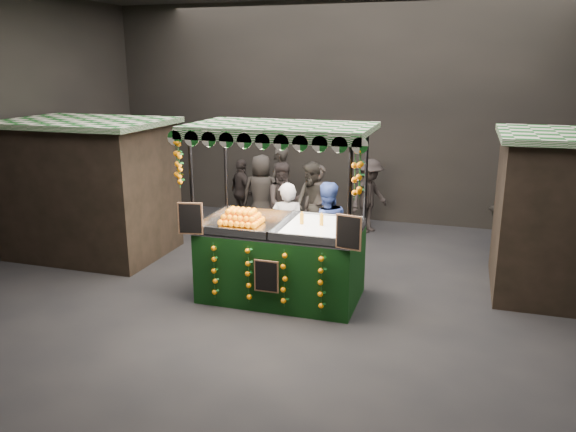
% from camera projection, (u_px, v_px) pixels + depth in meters
% --- Properties ---
extents(ground, '(12.00, 12.00, 0.00)m').
position_uv_depth(ground, '(294.00, 298.00, 8.96)').
color(ground, black).
rests_on(ground, ground).
extents(market_hall, '(12.10, 10.10, 5.05)m').
position_uv_depth(market_hall, '(295.00, 80.00, 8.08)').
color(market_hall, black).
rests_on(market_hall, ground).
extents(neighbour_stall_left, '(3.00, 2.20, 2.60)m').
position_uv_depth(neighbour_stall_left, '(90.00, 187.00, 10.81)').
color(neighbour_stall_left, black).
rests_on(neighbour_stall_left, ground).
extents(juice_stall, '(2.83, 1.67, 2.75)m').
position_uv_depth(juice_stall, '(281.00, 247.00, 8.76)').
color(juice_stall, black).
rests_on(juice_stall, ground).
extents(vendor_grey, '(0.70, 0.55, 1.68)m').
position_uv_depth(vendor_grey, '(287.00, 230.00, 9.69)').
color(vendor_grey, gray).
rests_on(vendor_grey, ground).
extents(vendor_blue, '(1.01, 0.92, 1.68)m').
position_uv_depth(vendor_blue, '(326.00, 230.00, 9.70)').
color(vendor_blue, navy).
rests_on(vendor_blue, ground).
extents(shopper_0, '(0.69, 0.52, 1.69)m').
position_uv_depth(shopper_0, '(319.00, 207.00, 11.23)').
color(shopper_0, black).
rests_on(shopper_0, ground).
extents(shopper_1, '(1.08, 1.05, 1.75)m').
position_uv_depth(shopper_1, '(312.00, 206.00, 11.19)').
color(shopper_1, '#292622').
rests_on(shopper_1, ground).
extents(shopper_2, '(0.92, 0.86, 1.52)m').
position_uv_depth(shopper_2, '(242.00, 192.00, 12.93)').
color(shopper_2, '#2A2422').
rests_on(shopper_2, ground).
extents(shopper_3, '(1.07, 1.21, 1.62)m').
position_uv_depth(shopper_3, '(369.00, 196.00, 12.31)').
color(shopper_3, black).
rests_on(shopper_3, ground).
extents(shopper_4, '(0.92, 0.67, 1.72)m').
position_uv_depth(shopper_4, '(261.00, 194.00, 12.27)').
color(shopper_4, '#292521').
rests_on(shopper_4, ground).
extents(shopper_5, '(1.26, 1.41, 1.55)m').
position_uv_depth(shopper_5, '(511.00, 221.00, 10.48)').
color(shopper_5, '#2D2925').
rests_on(shopper_5, ground).
extents(shopper_6, '(0.51, 0.71, 1.85)m').
position_uv_depth(shopper_6, '(279.00, 187.00, 12.66)').
color(shopper_6, '#292521').
rests_on(shopper_6, ground).
extents(shopper_7, '(1.04, 0.98, 1.69)m').
position_uv_depth(shopper_7, '(284.00, 203.00, 11.51)').
color(shopper_7, black).
rests_on(shopper_7, ground).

